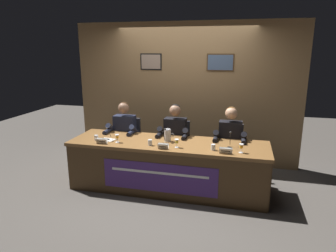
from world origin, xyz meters
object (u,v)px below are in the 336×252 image
(conference_table, at_px, (166,159))
(panelist_right, at_px, (230,140))
(nameplate_left, at_px, (102,141))
(water_cup_right, at_px, (213,148))
(juice_glass_center, at_px, (177,142))
(panelist_center, at_px, (174,136))
(microphone_left, at_px, (109,135))
(document_stack_left, at_px, (108,140))
(chair_left, at_px, (128,144))
(water_pitcher_central, at_px, (168,135))
(water_cup_center, at_px, (150,143))
(microphone_right, at_px, (230,143))
(nameplate_center, at_px, (163,146))
(water_cup_left, at_px, (96,138))
(chair_center, at_px, (177,148))
(juice_glass_right, at_px, (241,147))
(panelist_left, at_px, (123,132))
(nameplate_right, at_px, (226,151))
(chair_right, at_px, (230,153))
(microphone_center, at_px, (164,139))
(juice_glass_left, at_px, (117,137))

(conference_table, relative_size, panelist_right, 2.41)
(conference_table, distance_m, panelist_right, 1.06)
(nameplate_left, distance_m, water_cup_right, 1.64)
(juice_glass_center, bearing_deg, panelist_center, 106.11)
(microphone_left, relative_size, juice_glass_center, 1.74)
(water_cup_right, xyz_separation_m, document_stack_left, (-1.63, 0.07, -0.03))
(chair_left, height_order, water_pitcher_central, water_pitcher_central)
(water_cup_center, xyz_separation_m, document_stack_left, (-0.71, 0.08, -0.03))
(microphone_right, height_order, document_stack_left, microphone_right)
(juice_glass_center, height_order, water_cup_right, juice_glass_center)
(microphone_left, distance_m, water_pitcher_central, 0.92)
(nameplate_center, bearing_deg, water_cup_left, 172.57)
(panelist_center, distance_m, panelist_right, 0.90)
(microphone_left, bearing_deg, panelist_right, 15.87)
(panelist_right, height_order, microphone_right, panelist_right)
(chair_left, distance_m, chair_center, 0.90)
(panelist_center, xyz_separation_m, microphone_right, (0.92, -0.46, 0.10))
(water_cup_center, height_order, water_pitcher_central, water_pitcher_central)
(juice_glass_right, height_order, microphone_right, microphone_right)
(chair_center, relative_size, water_pitcher_central, 4.38)
(panelist_left, bearing_deg, water_pitcher_central, -23.06)
(panelist_right, bearing_deg, microphone_left, -164.13)
(panelist_center, height_order, juice_glass_center, panelist_center)
(nameplate_center, height_order, juice_glass_right, juice_glass_right)
(chair_left, relative_size, panelist_center, 0.74)
(chair_left, bearing_deg, nameplate_right, -27.64)
(conference_table, height_order, juice_glass_center, juice_glass_center)
(chair_center, height_order, panelist_center, panelist_center)
(nameplate_left, relative_size, nameplate_center, 1.16)
(nameplate_right, height_order, microphone_right, microphone_right)
(chair_left, bearing_deg, panelist_right, -6.36)
(nameplate_right, height_order, water_cup_right, water_cup_right)
(chair_right, xyz_separation_m, panelist_right, (-0.00, -0.20, 0.28))
(panelist_left, bearing_deg, document_stack_left, -92.75)
(juice_glass_right, relative_size, water_pitcher_central, 0.59)
(panelist_left, height_order, nameplate_left, panelist_left)
(water_cup_center, relative_size, microphone_center, 0.39)
(microphone_left, xyz_separation_m, microphone_center, (0.88, -0.01, 0.00))
(microphone_left, bearing_deg, juice_glass_center, -6.27)
(juice_glass_right, bearing_deg, nameplate_left, -177.59)
(water_cup_center, distance_m, microphone_right, 1.15)
(chair_left, relative_size, nameplate_right, 5.20)
(water_cup_center, bearing_deg, nameplate_left, -172.43)
(microphone_left, bearing_deg, microphone_center, -0.32)
(water_cup_center, distance_m, microphone_center, 0.21)
(nameplate_left, xyz_separation_m, juice_glass_left, (0.20, 0.11, 0.05))
(chair_left, height_order, panelist_center, panelist_center)
(panelist_center, bearing_deg, chair_right, 12.56)
(conference_table, relative_size, panelist_left, 2.41)
(chair_right, bearing_deg, chair_left, 180.00)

